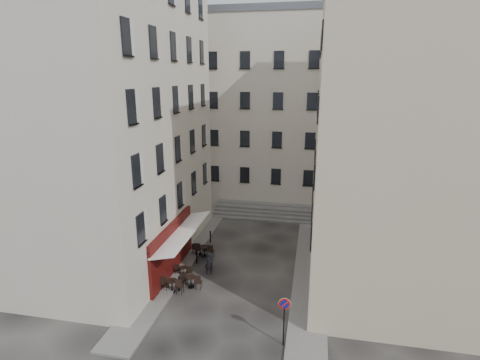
% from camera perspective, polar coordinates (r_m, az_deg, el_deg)
% --- Properties ---
extents(ground, '(90.00, 90.00, 0.00)m').
position_cam_1_polar(ground, '(24.14, -0.78, -16.03)').
color(ground, black).
rests_on(ground, ground).
extents(sidewalk_left, '(2.00, 22.00, 0.12)m').
position_cam_1_polar(sidewalk_left, '(28.59, -8.08, -10.72)').
color(sidewalk_left, slate).
rests_on(sidewalk_left, ground).
extents(sidewalk_right, '(2.00, 18.00, 0.12)m').
position_cam_1_polar(sidewalk_right, '(26.31, 10.54, -13.31)').
color(sidewalk_right, slate).
rests_on(sidewalk_right, ground).
extents(building_left, '(12.20, 16.20, 20.60)m').
position_cam_1_polar(building_left, '(27.54, -21.67, 9.62)').
color(building_left, beige).
rests_on(building_left, ground).
extents(building_right, '(12.20, 14.20, 18.60)m').
position_cam_1_polar(building_right, '(24.62, 25.84, 6.23)').
color(building_right, '#C6B293').
rests_on(building_right, ground).
extents(building_back, '(18.20, 10.20, 18.60)m').
position_cam_1_polar(building_back, '(39.60, 3.56, 10.71)').
color(building_back, beige).
rests_on(building_back, ground).
extents(cafe_storefront, '(1.74, 7.30, 3.50)m').
position_cam_1_polar(cafe_storefront, '(25.22, -10.10, -9.98)').
color(cafe_storefront, '#440A09').
rests_on(cafe_storefront, ground).
extents(stone_steps, '(9.00, 3.15, 0.80)m').
position_cam_1_polar(stone_steps, '(35.16, 3.50, -4.84)').
color(stone_steps, '#585553').
rests_on(stone_steps, ground).
extents(bollard_near, '(0.12, 0.12, 0.98)m').
position_cam_1_polar(bollard_near, '(23.86, -9.25, -15.20)').
color(bollard_near, black).
rests_on(bollard_near, ground).
extents(bollard_mid, '(0.12, 0.12, 0.98)m').
position_cam_1_polar(bollard_mid, '(26.74, -6.61, -11.50)').
color(bollard_mid, black).
rests_on(bollard_mid, ground).
extents(bollard_far, '(0.12, 0.12, 0.98)m').
position_cam_1_polar(bollard_far, '(29.76, -4.54, -8.52)').
color(bollard_far, black).
rests_on(bollard_far, ground).
extents(no_parking_sign, '(0.59, 0.12, 2.57)m').
position_cam_1_polar(no_parking_sign, '(18.95, 6.76, -19.41)').
color(no_parking_sign, black).
rests_on(no_parking_sign, ground).
extents(bistro_table_a, '(1.43, 0.67, 1.00)m').
position_cam_1_polar(bistro_table_a, '(23.77, -10.29, -15.41)').
color(bistro_table_a, black).
rests_on(bistro_table_a, ground).
extents(bistro_table_b, '(1.36, 0.64, 0.96)m').
position_cam_1_polar(bistro_table_b, '(24.06, -7.44, -14.94)').
color(bistro_table_b, black).
rests_on(bistro_table_b, ground).
extents(bistro_table_c, '(1.15, 0.54, 0.81)m').
position_cam_1_polar(bistro_table_c, '(25.37, -8.56, -13.45)').
color(bistro_table_c, black).
rests_on(bistro_table_c, ground).
extents(bistro_table_d, '(1.42, 0.67, 1.00)m').
position_cam_1_polar(bistro_table_d, '(27.60, -5.42, -10.59)').
color(bistro_table_d, black).
rests_on(bistro_table_d, ground).
extents(bistro_table_e, '(1.16, 0.55, 0.82)m').
position_cam_1_polar(bistro_table_e, '(27.99, -6.10, -10.44)').
color(bistro_table_e, black).
rests_on(bistro_table_e, ground).
extents(pedestrian, '(0.65, 0.50, 1.58)m').
position_cam_1_polar(pedestrian, '(25.26, -4.78, -12.49)').
color(pedestrian, black).
rests_on(pedestrian, ground).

